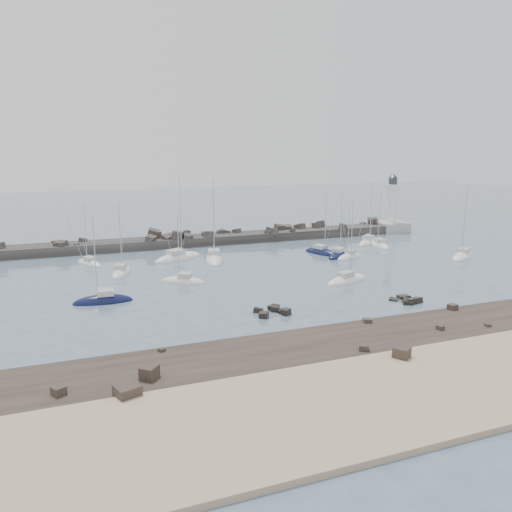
% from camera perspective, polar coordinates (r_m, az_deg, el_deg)
% --- Properties ---
extents(ground, '(400.00, 400.00, 0.00)m').
position_cam_1_polar(ground, '(70.20, 1.98, -3.94)').
color(ground, slate).
rests_on(ground, ground).
extents(sand_strip, '(140.00, 14.00, 1.00)m').
position_cam_1_polar(sand_strip, '(44.46, 18.82, -14.34)').
color(sand_strip, tan).
rests_on(sand_strip, ground).
extents(rock_shelf, '(140.00, 12.10, 1.88)m').
position_cam_1_polar(rock_shelf, '(51.69, 11.64, -10.11)').
color(rock_shelf, '#2C231E').
rests_on(rock_shelf, ground).
extents(rock_cluster_near, '(4.29, 3.69, 1.53)m').
position_cam_1_polar(rock_cluster_near, '(60.47, 1.62, -6.41)').
color(rock_cluster_near, black).
rests_on(rock_cluster_near, ground).
extents(rock_cluster_far, '(3.67, 3.80, 1.32)m').
position_cam_1_polar(rock_cluster_far, '(67.92, 16.90, -4.93)').
color(rock_cluster_far, black).
rests_on(rock_cluster_far, ground).
extents(breakwater, '(115.00, 7.94, 5.32)m').
position_cam_1_polar(breakwater, '(103.62, -10.21, 1.26)').
color(breakwater, '#2E2B29').
rests_on(breakwater, ground).
extents(lighthouse, '(7.00, 7.00, 14.60)m').
position_cam_1_polar(lighthouse, '(125.22, 15.16, 4.14)').
color(lighthouse, '#A1A29D').
rests_on(lighthouse, ground).
extents(sailboat_1, '(5.07, 7.21, 11.13)m').
position_cam_1_polar(sailboat_1, '(90.50, -18.52, -0.85)').
color(sailboat_1, white).
rests_on(sailboat_1, ground).
extents(sailboat_2, '(7.64, 2.81, 12.05)m').
position_cam_1_polar(sailboat_2, '(67.55, -17.07, -4.99)').
color(sailboat_2, '#0D133A').
rests_on(sailboat_2, ground).
extents(sailboat_3, '(4.88, 8.00, 12.25)m').
position_cam_1_polar(sailboat_3, '(82.27, -15.13, -1.88)').
color(sailboat_3, white).
rests_on(sailboat_3, ground).
extents(sailboat_4, '(10.49, 7.20, 15.89)m').
position_cam_1_polar(sailboat_4, '(91.17, -8.89, -0.27)').
color(sailboat_4, white).
rests_on(sailboat_4, ground).
extents(sailboat_5, '(6.85, 5.60, 10.95)m').
position_cam_1_polar(sailboat_5, '(75.00, -8.33, -2.92)').
color(sailboat_5, white).
rests_on(sailboat_5, ground).
extents(sailboat_6, '(5.34, 10.34, 15.67)m').
position_cam_1_polar(sailboat_6, '(89.12, -4.80, -0.44)').
color(sailboat_6, white).
rests_on(sailboat_6, ground).
extents(sailboat_7, '(8.53, 4.96, 12.96)m').
position_cam_1_polar(sailboat_7, '(75.81, 10.36, -2.82)').
color(sailboat_7, white).
rests_on(sailboat_7, ground).
extents(sailboat_8, '(5.21, 8.65, 13.13)m').
position_cam_1_polar(sailboat_8, '(95.60, 7.54, 0.34)').
color(sailboat_8, '#0D133A').
rests_on(sailboat_8, ground).
extents(sailboat_9, '(6.86, 4.53, 10.62)m').
position_cam_1_polar(sailboat_9, '(92.56, 10.61, -0.15)').
color(sailboat_9, white).
rests_on(sailboat_9, ground).
extents(sailboat_10, '(4.38, 8.64, 13.16)m').
position_cam_1_polar(sailboat_10, '(105.35, 13.91, 1.17)').
color(sailboat_10, white).
rests_on(sailboat_10, ground).
extents(sailboat_11, '(9.04, 7.04, 14.08)m').
position_cam_1_polar(sailboat_11, '(99.03, 22.54, -0.08)').
color(sailboat_11, white).
rests_on(sailboat_11, ground).
extents(sailboat_12, '(8.51, 7.09, 13.68)m').
position_cam_1_polar(sailboat_12, '(107.97, 12.73, 1.49)').
color(sailboat_12, white).
rests_on(sailboat_12, ground).
extents(sailboat_13, '(7.66, 6.73, 12.52)m').
position_cam_1_polar(sailboat_13, '(93.75, 9.44, 0.05)').
color(sailboat_13, '#0D133A').
rests_on(sailboat_13, ground).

